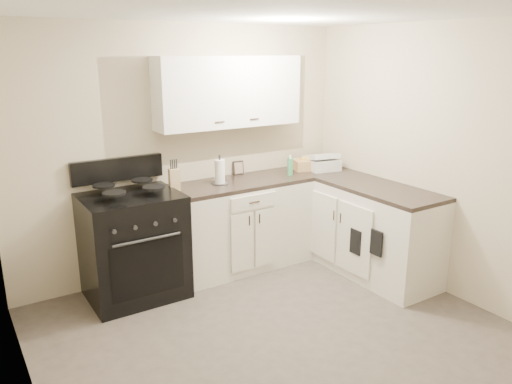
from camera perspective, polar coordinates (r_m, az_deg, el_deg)
floor at (r=4.13m, az=3.79°, el=-16.89°), size 3.60×3.60×0.00m
ceiling at (r=3.49m, az=4.57°, el=20.17°), size 3.60×3.60×0.00m
wall_back at (r=5.13m, az=-7.96°, el=4.61°), size 3.60×0.00×3.60m
wall_right at (r=4.88m, az=21.37°, el=3.11°), size 0.00×3.60×3.60m
wall_left at (r=2.97m, az=-25.14°, el=-5.06°), size 0.00×3.60×3.60m
base_cabinets_back at (r=5.28m, az=-2.06°, el=-3.95°), size 1.55×0.60×0.90m
base_cabinets_right at (r=5.41m, az=11.39°, el=-3.76°), size 0.60×1.90×0.90m
countertop_back at (r=5.14m, az=-2.11°, el=0.99°), size 1.55×0.60×0.04m
countertop_right at (r=5.27m, az=11.67°, el=1.06°), size 0.60×1.90×0.04m
upper_cabinets at (r=5.11m, az=-3.09°, el=11.37°), size 1.55×0.30×0.70m
stove at (r=4.81m, az=-13.87°, el=-6.30°), size 0.87×0.74×1.05m
knife_block at (r=4.84m, az=-9.31°, el=1.40°), size 0.11×0.10×0.21m
paper_towel at (r=5.02m, az=-4.16°, el=2.31°), size 0.11×0.11×0.25m
soap_bottle at (r=5.40m, az=3.93°, el=2.92°), size 0.08×0.08×0.18m
picture_frame at (r=5.41m, az=-2.03°, el=2.79°), size 0.12×0.05×0.15m
wicker_basket at (r=5.68m, az=6.02°, el=3.15°), size 0.39×0.31×0.11m
countertop_grill at (r=5.69m, az=7.58°, el=3.15°), size 0.38×0.36×0.12m
oven_mitt_near at (r=4.78m, az=13.59°, el=-5.68°), size 0.02×0.14×0.24m
oven_mitt_far at (r=4.98m, az=11.33°, el=-5.61°), size 0.02×0.14×0.25m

